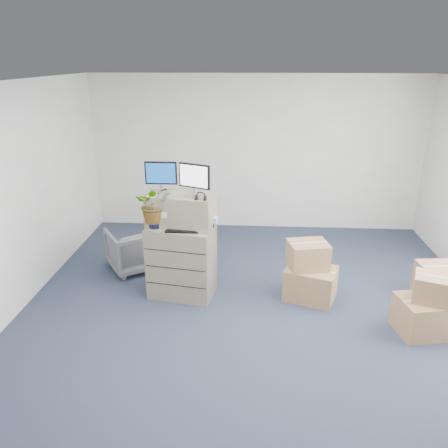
{
  "coord_description": "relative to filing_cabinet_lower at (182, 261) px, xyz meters",
  "views": [
    {
      "loc": [
        -0.08,
        -4.39,
        3.05
      ],
      "look_at": [
        -0.39,
        0.4,
        1.21
      ],
      "focal_mm": 35.0,
      "sensor_mm": 36.0,
      "label": 1
    }
  ],
  "objects": [
    {
      "name": "ground",
      "position": [
        0.98,
        -0.84,
        -0.49
      ],
      "size": [
        7.0,
        7.0,
        0.0
      ],
      "primitive_type": "plane",
      "color": "#242E42",
      "rests_on": "ground"
    },
    {
      "name": "wall_back",
      "position": [
        0.98,
        2.67,
        0.91
      ],
      "size": [
        6.0,
        0.02,
        2.8
      ],
      "primitive_type": "cube",
      "color": "silver",
      "rests_on": "ground"
    },
    {
      "name": "filing_cabinet_lower",
      "position": [
        0.0,
        0.0,
        0.0
      ],
      "size": [
        0.92,
        0.65,
        0.99
      ],
      "primitive_type": "cube",
      "rotation": [
        0.0,
        0.0,
        -0.17
      ],
      "color": "gray",
      "rests_on": "ground"
    },
    {
      "name": "filing_cabinet_upper",
      "position": [
        0.01,
        0.05,
        0.71
      ],
      "size": [
        0.91,
        0.56,
        0.42
      ],
      "primitive_type": "cube",
      "rotation": [
        0.0,
        0.0,
        -0.17
      ],
      "color": "gray",
      "rests_on": "filing_cabinet_lower"
    },
    {
      "name": "monitor_left",
      "position": [
        -0.25,
        0.13,
        1.15
      ],
      "size": [
        0.41,
        0.16,
        0.41
      ],
      "rotation": [
        0.0,
        0.0,
        0.01
      ],
      "color": "#99999E",
      "rests_on": "filing_cabinet_upper"
    },
    {
      "name": "monitor_right",
      "position": [
        0.2,
        -0.03,
        1.15
      ],
      "size": [
        0.4,
        0.24,
        0.42
      ],
      "rotation": [
        0.0,
        0.0,
        -0.4
      ],
      "color": "#99999E",
      "rests_on": "filing_cabinet_upper"
    },
    {
      "name": "headphones",
      "position": [
        0.29,
        -0.15,
        0.95
      ],
      "size": [
        0.14,
        0.04,
        0.14
      ],
      "primitive_type": "torus",
      "rotation": [
        1.57,
        0.0,
        -0.17
      ],
      "color": "black",
      "rests_on": "filing_cabinet_upper"
    },
    {
      "name": "keyboard",
      "position": [
        0.05,
        -0.13,
        0.51
      ],
      "size": [
        0.42,
        0.18,
        0.02
      ],
      "primitive_type": "cube",
      "rotation": [
        0.0,
        0.0,
        0.01
      ],
      "color": "black",
      "rests_on": "filing_cabinet_lower"
    },
    {
      "name": "mouse",
      "position": [
        0.29,
        -0.17,
        0.51
      ],
      "size": [
        0.09,
        0.06,
        0.03
      ],
      "primitive_type": "ellipsoid",
      "rotation": [
        0.0,
        0.0,
        0.12
      ],
      "color": "silver",
      "rests_on": "filing_cabinet_lower"
    },
    {
      "name": "water_bottle",
      "position": [
        0.07,
        0.0,
        0.61
      ],
      "size": [
        0.06,
        0.06,
        0.23
      ],
      "primitive_type": "cylinder",
      "color": "gray",
      "rests_on": "filing_cabinet_lower"
    },
    {
      "name": "phone_dock",
      "position": [
        0.0,
        0.02,
        0.53
      ],
      "size": [
        0.06,
        0.05,
        0.11
      ],
      "rotation": [
        0.0,
        0.0,
        -0.17
      ],
      "color": "silver",
      "rests_on": "filing_cabinet_lower"
    },
    {
      "name": "external_drive",
      "position": [
        0.35,
        0.06,
        0.52
      ],
      "size": [
        0.18,
        0.13,
        0.05
      ],
      "primitive_type": "cube",
      "rotation": [
        0.0,
        0.0,
        0.03
      ],
      "color": "black",
      "rests_on": "filing_cabinet_lower"
    },
    {
      "name": "tissue_box",
      "position": [
        0.37,
        0.06,
        0.58
      ],
      "size": [
        0.22,
        0.13,
        0.08
      ],
      "primitive_type": "cube",
      "rotation": [
        0.0,
        0.0,
        -0.13
      ],
      "color": "#418FDE",
      "rests_on": "external_drive"
    },
    {
      "name": "potted_plant",
      "position": [
        -0.31,
        -0.07,
        0.76
      ],
      "size": [
        0.53,
        0.57,
        0.47
      ],
      "rotation": [
        0.0,
        0.0,
        -0.17
      ],
      "color": "#8CA786",
      "rests_on": "filing_cabinet_lower"
    },
    {
      "name": "office_chair",
      "position": [
        -0.86,
        0.72,
        -0.14
      ],
      "size": [
        0.94,
        0.93,
        0.71
      ],
      "primitive_type": "imported",
      "rotation": [
        0.0,
        0.0,
        3.72
      ],
      "color": "#5A5A5F",
      "rests_on": "ground"
    },
    {
      "name": "cardboard_boxes",
      "position": [
        2.66,
        -0.2,
        -0.18
      ],
      "size": [
        2.55,
        1.34,
        0.79
      ],
      "color": "#966E48",
      "rests_on": "ground"
    }
  ]
}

